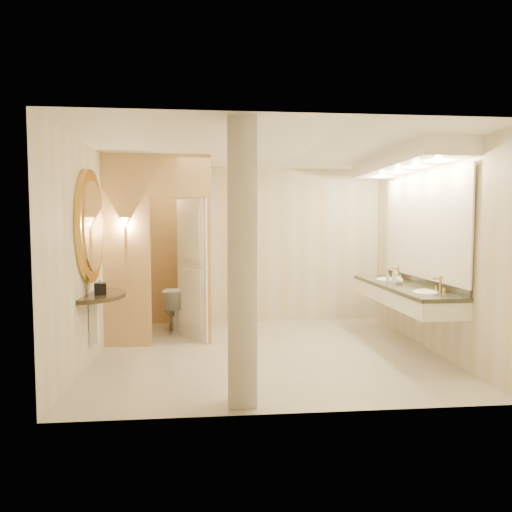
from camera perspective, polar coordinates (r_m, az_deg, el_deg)
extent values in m
plane|color=beige|center=(6.29, 1.41, -11.93)|extent=(4.50, 4.50, 0.00)
plane|color=white|center=(6.12, 1.46, 13.15)|extent=(4.50, 4.50, 0.00)
cube|color=beige|center=(8.04, -0.25, 1.32)|extent=(4.50, 0.02, 2.70)
cube|color=beige|center=(4.08, 4.76, -1.29)|extent=(4.50, 0.02, 2.70)
cube|color=beige|center=(6.21, -19.66, 0.30)|extent=(0.02, 4.00, 2.70)
cube|color=beige|center=(6.71, 20.89, 0.52)|extent=(0.02, 4.00, 2.70)
cube|color=#E2BB76|center=(7.26, -6.02, 1.01)|extent=(0.10, 1.50, 2.70)
cube|color=#E2BB76|center=(6.63, -15.87, 0.60)|extent=(0.65, 0.10, 2.70)
cube|color=#E2BB76|center=(6.56, -9.71, 9.85)|extent=(0.80, 0.10, 0.60)
cube|color=white|center=(6.87, -7.93, -1.68)|extent=(0.49, 0.69, 2.10)
cylinder|color=#B48D39|center=(6.55, -16.02, 2.31)|extent=(0.03, 0.03, 0.30)
cone|color=white|center=(6.55, -16.05, 4.06)|extent=(0.14, 0.14, 0.14)
cube|color=white|center=(6.78, 17.93, -4.65)|extent=(0.60, 2.44, 0.24)
cube|color=black|center=(6.76, 17.95, -3.64)|extent=(0.64, 2.48, 0.05)
cube|color=black|center=(6.87, 20.11, -2.98)|extent=(0.03, 2.44, 0.10)
ellipsoid|color=white|center=(6.17, 20.38, -4.60)|extent=(0.40, 0.44, 0.15)
cylinder|color=#B48D39|center=(6.24, 22.07, -3.34)|extent=(0.03, 0.03, 0.22)
ellipsoid|color=white|center=(7.37, 15.91, -3.14)|extent=(0.40, 0.44, 0.15)
cylinder|color=#B48D39|center=(7.43, 17.37, -2.10)|extent=(0.03, 0.03, 0.22)
cube|color=white|center=(6.82, 20.23, 3.54)|extent=(0.03, 2.44, 1.40)
cube|color=white|center=(6.76, 18.27, 11.15)|extent=(0.75, 2.64, 0.22)
cylinder|color=black|center=(5.98, -20.03, -4.66)|extent=(1.06, 1.06, 0.05)
cube|color=white|center=(6.02, -19.59, -7.49)|extent=(0.10, 0.10, 0.60)
cylinder|color=gold|center=(5.91, -20.04, 3.51)|extent=(0.07, 1.06, 1.06)
cylinder|color=white|center=(5.90, -19.66, 3.52)|extent=(0.02, 0.85, 0.85)
cube|color=white|center=(4.30, -1.79, -1.02)|extent=(0.27, 0.27, 2.70)
cube|color=black|center=(5.86, -18.90, -3.89)|extent=(0.17, 0.17, 0.14)
imported|color=white|center=(7.56, -10.07, -6.46)|extent=(0.49, 0.75, 0.72)
imported|color=beige|center=(7.06, 16.16, -2.56)|extent=(0.07, 0.08, 0.13)
imported|color=silver|center=(6.83, 17.53, -2.79)|extent=(0.13, 0.13, 0.13)
imported|color=#C6B28C|center=(6.84, 16.97, -2.34)|extent=(0.11, 0.11, 0.23)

